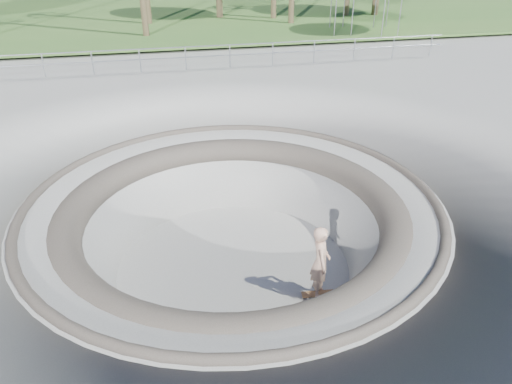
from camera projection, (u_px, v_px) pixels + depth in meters
ground at (232, 202)px, 12.25m from camera, size 180.00×180.00×0.00m
skate_bowl at (234, 263)px, 13.12m from camera, size 14.00×14.00×4.10m
grass_strip at (162, 1)px, 41.29m from camera, size 180.00×36.00×0.12m
distant_hills at (187, 34)px, 65.33m from camera, size 103.20×45.00×28.60m
safety_railing at (186, 58)px, 22.20m from camera, size 25.00×0.06×1.03m
skateboard at (318, 294)px, 12.03m from camera, size 0.81×0.30×0.08m
skater at (320, 262)px, 11.58m from camera, size 0.58×0.76×1.87m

